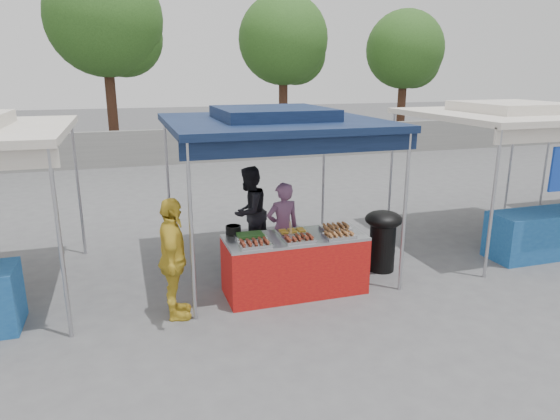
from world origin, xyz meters
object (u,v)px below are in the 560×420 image
object	(u,v)px
vendor_woman	(283,229)
helper_man	(249,212)
cooking_pot	(233,230)
vendor_table	(295,264)
wok_burner	(383,235)
customer_person	(173,259)

from	to	relation	value
vendor_woman	helper_man	size ratio (longest dim) A/B	0.94
cooking_pot	vendor_table	bearing A→B (deg)	-23.21
wok_burner	helper_man	distance (m)	2.27
helper_man	customer_person	xyz separation A→B (m)	(-1.48, -1.91, 0.02)
vendor_table	cooking_pot	bearing A→B (deg)	156.79
vendor_table	helper_man	size ratio (longest dim) A/B	1.27
customer_person	wok_burner	bearing A→B (deg)	-72.75
helper_man	customer_person	bearing A→B (deg)	8.66
helper_man	customer_person	size ratio (longest dim) A/B	0.98
helper_man	cooking_pot	bearing A→B (deg)	22.93
wok_burner	helper_man	world-z (taller)	helper_man
cooking_pot	customer_person	bearing A→B (deg)	-146.26
vendor_table	cooking_pot	size ratio (longest dim) A/B	9.15
wok_burner	helper_man	bearing A→B (deg)	125.91
vendor_table	helper_man	xyz separation A→B (m)	(-0.25, 1.65, 0.36)
vendor_woman	customer_person	world-z (taller)	customer_person
helper_man	vendor_table	bearing A→B (deg)	54.94
vendor_table	vendor_woman	bearing A→B (deg)	85.68
wok_burner	vendor_woman	world-z (taller)	vendor_woman
cooking_pot	helper_man	world-z (taller)	helper_man
vendor_table	helper_man	distance (m)	1.71
vendor_woman	helper_man	world-z (taller)	helper_man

